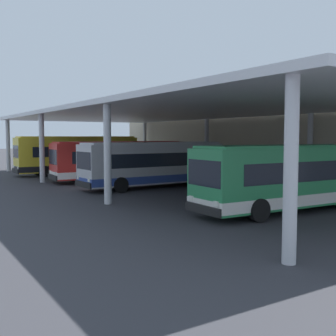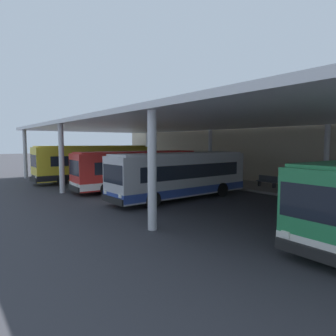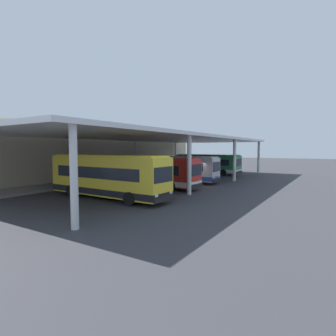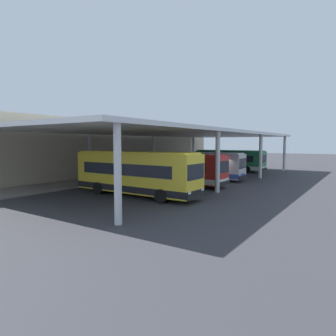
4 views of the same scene
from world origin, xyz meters
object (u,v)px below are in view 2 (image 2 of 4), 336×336
(bus_second_bay, at_px, (138,170))
(bus_middle_bay, at_px, (181,175))
(bus_nearest_bay, at_px, (93,163))
(bench_waiting, at_px, (267,181))
(trash_bin, at_px, (233,177))

(bus_second_bay, relative_size, bus_middle_bay, 1.01)
(bus_nearest_bay, distance_m, bus_second_bay, 7.37)
(bus_middle_bay, xyz_separation_m, bench_waiting, (0.93, 8.63, -0.99))
(bench_waiting, bearing_deg, bus_nearest_bay, -144.98)
(bus_second_bay, relative_size, bench_waiting, 5.92)
(bus_nearest_bay, xyz_separation_m, trash_bin, (10.17, 9.25, -1.16))
(bench_waiting, bearing_deg, bus_middle_bay, -96.17)
(bus_middle_bay, bearing_deg, trash_bin, 106.42)
(bus_second_bay, xyz_separation_m, bench_waiting, (6.23, 8.84, -0.99))
(trash_bin, bearing_deg, bench_waiting, 4.45)
(bus_nearest_bay, xyz_separation_m, bench_waiting, (13.57, 9.51, -1.18))
(bus_nearest_bay, bearing_deg, trash_bin, 42.26)
(bench_waiting, xyz_separation_m, trash_bin, (-3.40, -0.26, 0.01))
(bus_middle_bay, height_order, trash_bin, bus_middle_bay)
(bus_nearest_bay, height_order, bench_waiting, bus_nearest_bay)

